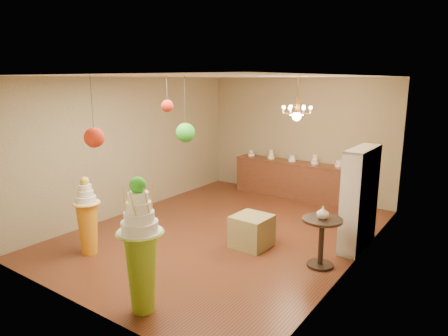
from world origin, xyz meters
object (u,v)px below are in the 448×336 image
Objects in this scene: pedestal_orange at (88,222)px; round_table at (321,236)px; pedestal_green at (141,255)px; sideboard at (291,179)px.

pedestal_orange is 1.69× the size of round_table.
pedestal_orange is 3.90m from round_table.
pedestal_green is 1.31× the size of pedestal_orange.
sideboard is at bearing 96.80° from pedestal_green.
sideboard is 3.76× the size of round_table.
pedestal_green is at bearing -119.18° from round_table.
pedestal_green is 2.17m from pedestal_orange.
pedestal_orange is 5.30m from sideboard.
pedestal_orange is 0.45× the size of sideboard.
pedestal_green is at bearing -18.92° from pedestal_orange.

